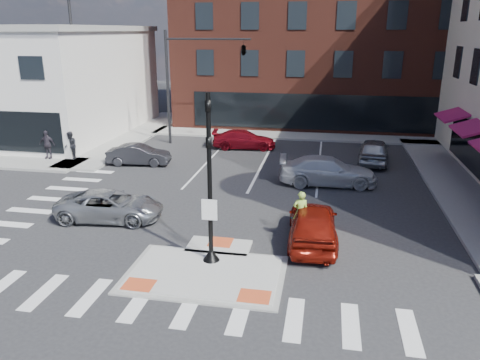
% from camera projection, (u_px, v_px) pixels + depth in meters
% --- Properties ---
extents(ground, '(120.00, 120.00, 0.00)m').
position_uv_depth(ground, '(209.00, 268.00, 16.47)').
color(ground, '#28282B').
rests_on(ground, ground).
extents(refuge_island, '(5.40, 4.65, 0.13)m').
position_uv_depth(refuge_island, '(207.00, 270.00, 16.21)').
color(refuge_island, gray).
rests_on(refuge_island, ground).
extents(sidewalk_nw, '(23.50, 20.50, 0.15)m').
position_uv_depth(sidewalk_nw, '(35.00, 145.00, 33.68)').
color(sidewalk_nw, gray).
rests_on(sidewalk_nw, ground).
extents(sidewalk_e, '(3.00, 24.00, 0.15)m').
position_uv_depth(sidewalk_e, '(462.00, 192.00, 23.91)').
color(sidewalk_e, gray).
rests_on(sidewalk_e, ground).
extents(sidewalk_n, '(26.00, 3.00, 0.15)m').
position_uv_depth(sidewalk_n, '(315.00, 136.00, 36.50)').
color(sidewalk_n, gray).
rests_on(sidewalk_n, ground).
extents(building_nw, '(20.40, 16.40, 14.40)m').
position_uv_depth(building_nw, '(4.00, 79.00, 37.71)').
color(building_nw, silver).
rests_on(building_nw, ground).
extents(building_n, '(24.40, 18.40, 15.50)m').
position_uv_depth(building_n, '(323.00, 32.00, 43.47)').
color(building_n, '#55231A').
rests_on(building_n, ground).
extents(building_far_left, '(10.00, 12.00, 10.00)m').
position_uv_depth(building_far_left, '(273.00, 53.00, 64.28)').
color(building_far_left, slate).
rests_on(building_far_left, ground).
extents(building_far_right, '(12.00, 12.00, 12.00)m').
position_uv_depth(building_far_right, '(370.00, 45.00, 63.56)').
color(building_far_right, brown).
rests_on(building_far_right, ground).
extents(signal_pole, '(0.60, 0.60, 5.98)m').
position_uv_depth(signal_pole, '(210.00, 202.00, 16.11)').
color(signal_pole, black).
rests_on(signal_pole, refuge_island).
extents(mast_arm_signal, '(6.10, 2.24, 8.00)m').
position_uv_depth(mast_arm_signal, '(222.00, 57.00, 32.01)').
color(mast_arm_signal, black).
rests_on(mast_arm_signal, ground).
extents(silver_suv, '(4.80, 2.56, 1.28)m').
position_uv_depth(silver_suv, '(110.00, 206.00, 20.52)').
color(silver_suv, '#9EA1A5').
rests_on(silver_suv, ground).
extents(red_sedan, '(2.11, 4.75, 1.59)m').
position_uv_depth(red_sedan, '(313.00, 224.00, 18.23)').
color(red_sedan, maroon).
rests_on(red_sedan, ground).
extents(white_pickup, '(5.35, 2.51, 1.51)m').
position_uv_depth(white_pickup, '(328.00, 171.00, 25.18)').
color(white_pickup, silver).
rests_on(white_pickup, ground).
extents(bg_car_dark, '(3.97, 1.75, 1.27)m').
position_uv_depth(bg_car_dark, '(139.00, 155.00, 28.92)').
color(bg_car_dark, '#25262A').
rests_on(bg_car_dark, ground).
extents(bg_car_silver, '(2.28, 4.70, 1.55)m').
position_uv_depth(bg_car_silver, '(374.00, 151.00, 29.30)').
color(bg_car_silver, '#A2A5A9').
rests_on(bg_car_silver, ground).
extents(bg_car_red, '(4.58, 2.25, 1.28)m').
position_uv_depth(bg_car_red, '(244.00, 139.00, 32.88)').
color(bg_car_red, maroon).
rests_on(bg_car_red, ground).
extents(cyclist, '(1.02, 1.73, 2.09)m').
position_uv_depth(cyclist, '(300.00, 225.00, 18.34)').
color(cyclist, '#3F3F44').
rests_on(cyclist, ground).
extents(pedestrian_a, '(1.09, 1.09, 1.79)m').
position_uv_depth(pedestrian_a, '(71.00, 146.00, 29.48)').
color(pedestrian_a, black).
rests_on(pedestrian_a, sidewalk_nw).
extents(pedestrian_b, '(1.06, 0.45, 1.81)m').
position_uv_depth(pedestrian_b, '(47.00, 145.00, 29.68)').
color(pedestrian_b, '#312C35').
rests_on(pedestrian_b, sidewalk_nw).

